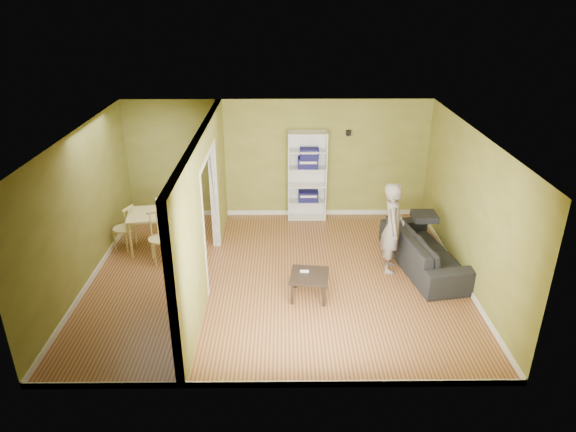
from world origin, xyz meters
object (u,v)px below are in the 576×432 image
object	(u,v)px
chair_left	(124,227)
chair_far	(166,215)
sofa	(426,245)
chair_near	(160,238)
coffee_table	(309,278)
person	(393,220)
dining_table	(160,216)
bookshelf	(307,176)

from	to	relation	value
chair_left	chair_far	distance (m)	0.92
sofa	chair_near	distance (m)	4.87
coffee_table	chair_far	distance (m)	3.68
sofa	chair_left	world-z (taller)	chair_left
person	chair_far	xyz separation A→B (m)	(-4.32, 1.47, -0.53)
chair_left	dining_table	bearing A→B (deg)	113.20
person	bookshelf	size ratio (longest dim) A/B	1.00
bookshelf	dining_table	bearing A→B (deg)	-153.85
person	dining_table	size ratio (longest dim) A/B	1.63
bookshelf	dining_table	world-z (taller)	bookshelf
dining_table	chair_near	xyz separation A→B (m)	(0.10, -0.54, -0.19)
bookshelf	chair_near	bearing A→B (deg)	-144.91
sofa	dining_table	bearing A→B (deg)	70.82
bookshelf	chair_far	distance (m)	3.08
coffee_table	dining_table	bearing A→B (deg)	147.41
bookshelf	chair_far	world-z (taller)	bookshelf
sofa	chair_left	size ratio (longest dim) A/B	2.59
chair_near	chair_far	xyz separation A→B (m)	(-0.11, 1.11, -0.03)
dining_table	chair_far	world-z (taller)	chair_far
dining_table	sofa	bearing A→B (deg)	-9.19
chair_left	chair_near	distance (m)	0.97
chair_far	chair_left	bearing A→B (deg)	35.19
person	chair_left	bearing A→B (deg)	90.24
chair_near	chair_far	size ratio (longest dim) A/B	1.06
coffee_table	chair_left	bearing A→B (deg)	153.41
sofa	bookshelf	distance (m)	3.08
person	dining_table	bearing A→B (deg)	88.26
bookshelf	person	bearing A→B (deg)	-58.78
person	dining_table	world-z (taller)	person
dining_table	chair_near	bearing A→B (deg)	-79.12
sofa	chair_far	world-z (taller)	chair_far
bookshelf	chair_near	distance (m)	3.46
sofa	dining_table	world-z (taller)	sofa
person	chair_near	distance (m)	4.25
person	chair_left	xyz separation A→B (m)	(-5.03, 0.87, -0.53)
person	bookshelf	world-z (taller)	bookshelf
person	sofa	bearing A→B (deg)	-71.42
chair_near	dining_table	bearing A→B (deg)	77.95
sofa	dining_table	distance (m)	5.04
person	chair_far	distance (m)	4.59
coffee_table	dining_table	xyz separation A→B (m)	(-2.81, 1.80, 0.32)
dining_table	chair_left	size ratio (longest dim) A/B	1.33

